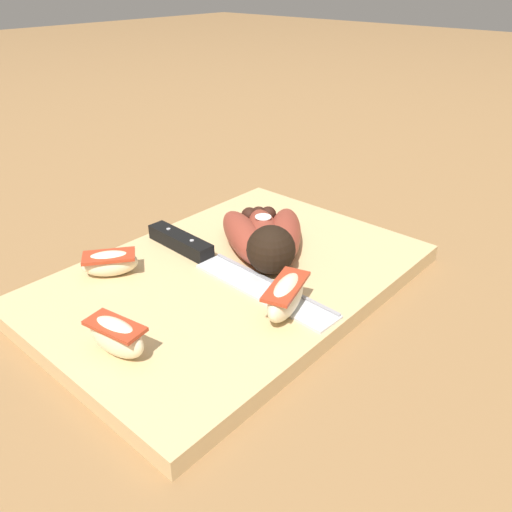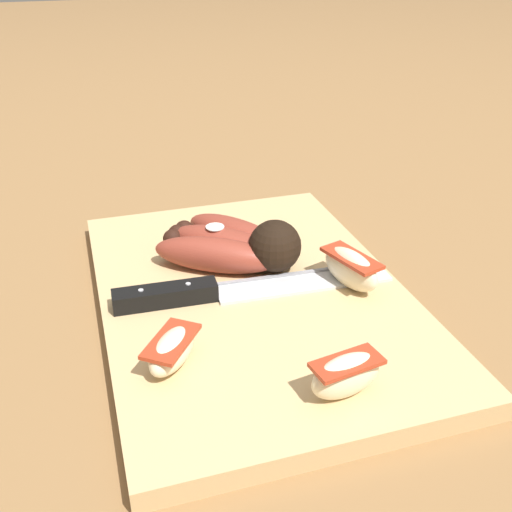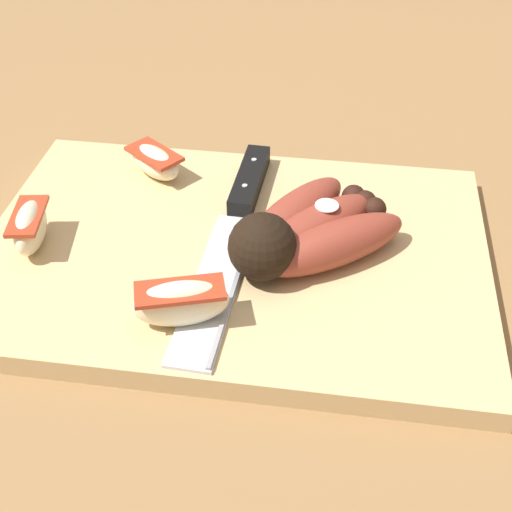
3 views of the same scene
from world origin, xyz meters
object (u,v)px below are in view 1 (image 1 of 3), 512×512
Objects in this scene: apple_wedge_middle at (116,336)px; apple_wedge_far at (110,263)px; banana_bunch at (266,237)px; apple_wedge_near at (286,296)px; chefs_knife at (207,257)px.

apple_wedge_far is at bearing 57.91° from apple_wedge_middle.
banana_bunch is 2.36× the size of apple_wedge_far.
banana_bunch is at bearing 49.53° from apple_wedge_near.
apple_wedge_middle is at bearing -122.09° from apple_wedge_far.
chefs_knife is 4.42× the size of apple_wedge_middle.
banana_bunch is at bearing -31.97° from apple_wedge_far.
chefs_knife is 0.11m from apple_wedge_far.
apple_wedge_middle reaches higher than apple_wedge_far.
apple_wedge_far is at bearing 147.49° from chefs_knife.
apple_wedge_near reaches higher than chefs_knife.
apple_wedge_far is (0.08, 0.12, -0.00)m from apple_wedge_middle.
chefs_knife is 3.70× the size of apple_wedge_near.
apple_wedge_far is (-0.07, 0.19, -0.01)m from apple_wedge_near.
banana_bunch is 0.07m from chefs_knife.
banana_bunch reaches higher than chefs_knife.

